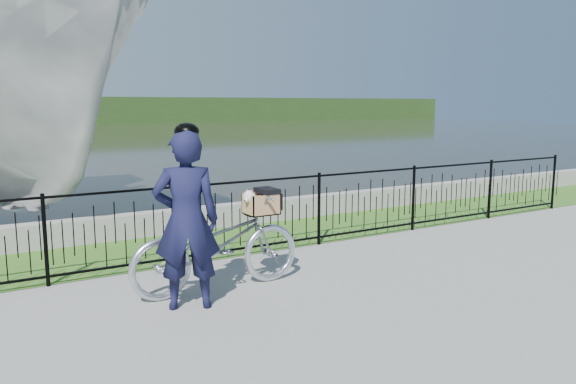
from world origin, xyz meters
TOP-DOWN VIEW (x-y plane):
  - ground at (0.00, 0.00)m, footprint 120.00×120.00m
  - grass_strip at (0.00, 2.60)m, footprint 60.00×2.00m
  - water at (0.00, 33.00)m, footprint 120.00×120.00m
  - quay_wall at (0.00, 3.60)m, footprint 60.00×0.30m
  - fence at (0.00, 1.60)m, footprint 14.00×0.06m
  - far_building_right at (6.00, 58.50)m, footprint 6.00×3.00m
  - bicycle_rig at (-1.26, 0.40)m, footprint 2.14×0.75m
  - cyclist at (-1.79, 0.03)m, footprint 0.82×0.67m

SIDE VIEW (x-z plane):
  - ground at x=0.00m, z-range 0.00..0.00m
  - water at x=0.00m, z-range 0.00..0.00m
  - grass_strip at x=0.00m, z-range 0.00..0.01m
  - quay_wall at x=0.00m, z-range 0.00..0.40m
  - bicycle_rig at x=-1.26m, z-range -0.03..1.17m
  - fence at x=0.00m, z-range 0.00..1.15m
  - cyclist at x=-1.79m, z-range -0.02..2.00m
  - far_building_right at x=6.00m, z-range 0.00..3.20m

